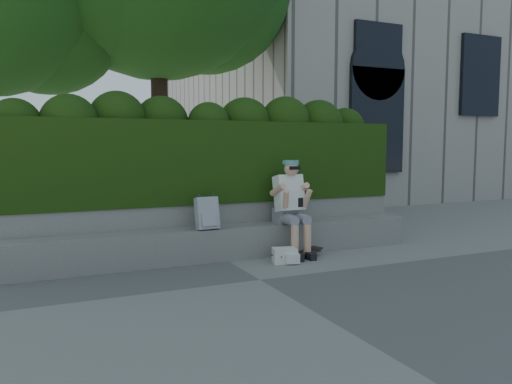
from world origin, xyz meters
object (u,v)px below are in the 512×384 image
skateboard (298,254)px  backpack_ground (285,255)px  person (291,204)px  backpack_plaid (207,213)px

skateboard → backpack_ground: (-0.28, -0.13, 0.03)m
person → backpack_plaid: size_ratio=3.14×
skateboard → backpack_ground: bearing=-173.5°
person → skateboard: 0.75m
person → backpack_plaid: person is taller
person → skateboard: size_ratio=1.74×
skateboard → backpack_ground: backpack_ground is taller
skateboard → backpack_plaid: (-1.21, 0.38, 0.60)m
backpack_plaid → backpack_ground: (0.93, -0.51, -0.57)m
person → backpack_ground: (-0.32, -0.43, -0.65)m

